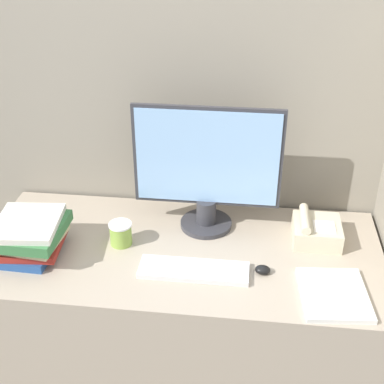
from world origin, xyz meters
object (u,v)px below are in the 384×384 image
object	(u,v)px
mouse	(263,270)
coffee_cup	(121,234)
desk_telephone	(316,231)
book_stack	(32,236)
monitor	(207,171)
keyboard	(194,270)

from	to	relation	value
mouse	coffee_cup	xyz separation A→B (m)	(-0.56, 0.12, 0.03)
coffee_cup	desk_telephone	size ratio (longest dim) A/B	0.50
coffee_cup	desk_telephone	bearing A→B (deg)	8.56
book_stack	desk_telephone	bearing A→B (deg)	11.31
monitor	mouse	size ratio (longest dim) A/B	10.26
keyboard	book_stack	world-z (taller)	book_stack
coffee_cup	mouse	bearing A→B (deg)	-12.23
mouse	coffee_cup	bearing A→B (deg)	167.77
keyboard	coffee_cup	distance (m)	0.34
monitor	coffee_cup	distance (m)	0.42
keyboard	desk_telephone	world-z (taller)	desk_telephone
keyboard	desk_telephone	distance (m)	0.53
monitor	book_stack	world-z (taller)	monitor
keyboard	coffee_cup	bearing A→B (deg)	154.46
keyboard	book_stack	distance (m)	0.63
coffee_cup	book_stack	distance (m)	0.34
monitor	desk_telephone	bearing A→B (deg)	-6.95
keyboard	desk_telephone	bearing A→B (deg)	29.69
mouse	keyboard	bearing A→B (deg)	-174.21
coffee_cup	desk_telephone	world-z (taller)	desk_telephone
monitor	book_stack	size ratio (longest dim) A/B	2.14
coffee_cup	book_stack	bearing A→B (deg)	-162.33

